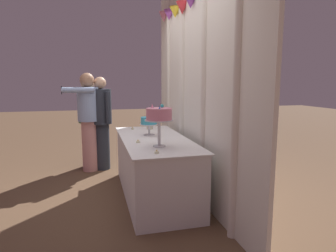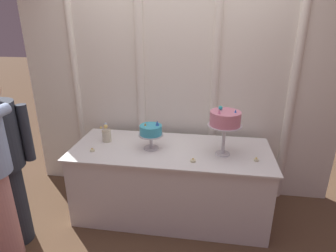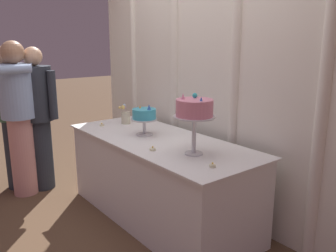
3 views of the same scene
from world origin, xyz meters
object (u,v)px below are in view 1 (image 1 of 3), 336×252
object	(u,v)px
cake_display_nearright	(159,116)
guest_girl_blue_dress	(88,118)
flower_vase	(149,124)
tealight_near_left	(138,142)
guest_man_dark_suit	(89,118)
cake_table	(154,167)
cake_display_nearleft	(149,122)
tealight_far_left	(133,129)
tealight_near_right	(157,152)
guest_man_pink_jacket	(101,120)

from	to	relation	value
cake_display_nearright	guest_girl_blue_dress	size ratio (longest dim) A/B	0.29
flower_vase	tealight_near_left	distance (m)	0.97
guest_man_dark_suit	flower_vase	bearing A→B (deg)	46.13
cake_table	guest_man_dark_suit	bearing A→B (deg)	-152.18
cake_display_nearleft	guest_girl_blue_dress	size ratio (longest dim) A/B	0.18
tealight_near_left	guest_man_dark_suit	bearing A→B (deg)	-162.17
cake_table	guest_man_dark_suit	size ratio (longest dim) A/B	1.26
cake_table	guest_man_dark_suit	xyz separation A→B (m)	(-1.52, -0.80, 0.47)
cake_display_nearleft	tealight_far_left	world-z (taller)	cake_display_nearleft
tealight_near_right	guest_girl_blue_dress	distance (m)	2.20
cake_table	cake_display_nearleft	size ratio (longest dim) A/B	6.67
cake_display_nearleft	flower_vase	world-z (taller)	cake_display_nearleft
tealight_far_left	guest_man_pink_jacket	distance (m)	0.75
cake_display_nearleft	guest_girl_blue_dress	bearing A→B (deg)	-144.81
tealight_far_left	tealight_near_left	distance (m)	0.97
guest_man_dark_suit	tealight_far_left	bearing A→B (deg)	38.94
cake_display_nearleft	cake_display_nearright	distance (m)	0.71
tealight_near_right	cake_table	bearing A→B (deg)	170.08
cake_display_nearleft	cake_display_nearright	xyz separation A→B (m)	(0.69, -0.02, 0.16)
guest_girl_blue_dress	tealight_near_left	bearing A→B (deg)	20.44
cake_display_nearright	flower_vase	size ratio (longest dim) A/B	2.21
guest_girl_blue_dress	flower_vase	bearing A→B (deg)	54.84
cake_table	tealight_far_left	bearing A→B (deg)	-167.05
tealight_near_left	guest_man_pink_jacket	size ratio (longest dim) A/B	0.03
tealight_far_left	guest_man_dark_suit	size ratio (longest dim) A/B	0.03
tealight_far_left	tealight_near_left	bearing A→B (deg)	-4.02
tealight_near_left	guest_man_pink_jacket	distance (m)	1.62
cake_table	cake_display_nearright	bearing A→B (deg)	-5.28
flower_vase	guest_man_pink_jacket	world-z (taller)	guest_man_pink_jacket
cake_display_nearright	guest_man_dark_suit	world-z (taller)	guest_man_dark_suit
tealight_near_left	guest_girl_blue_dress	bearing A→B (deg)	-159.56
cake_display_nearleft	cake_display_nearright	size ratio (longest dim) A/B	0.63
tealight_near_right	guest_man_dark_suit	xyz separation A→B (m)	(-2.31, -0.66, 0.08)
guest_man_pink_jacket	guest_man_dark_suit	size ratio (longest dim) A/B	0.99
tealight_far_left	flower_vase	bearing A→B (deg)	76.38
tealight_near_left	guest_man_dark_suit	world-z (taller)	guest_man_dark_suit
guest_man_pink_jacket	flower_vase	bearing A→B (deg)	45.73
tealight_far_left	cake_table	bearing A→B (deg)	12.95
cake_display_nearleft	guest_man_pink_jacket	size ratio (longest dim) A/B	0.19
tealight_near_left	guest_girl_blue_dress	size ratio (longest dim) A/B	0.03
flower_vase	guest_man_pink_jacket	size ratio (longest dim) A/B	0.14
cake_table	tealight_near_left	distance (m)	0.51
tealight_near_right	guest_man_dark_suit	bearing A→B (deg)	-163.98
tealight_near_right	guest_girl_blue_dress	xyz separation A→B (m)	(-2.09, -0.67, 0.11)
tealight_far_left	tealight_near_left	world-z (taller)	tealight_near_left
cake_display_nearright	guest_man_pink_jacket	size ratio (longest dim) A/B	0.30
tealight_near_right	guest_man_pink_jacket	size ratio (longest dim) A/B	0.03
cake_display_nearright	tealight_far_left	xyz separation A→B (m)	(-1.24, -0.12, -0.33)
cake_table	cake_display_nearleft	distance (m)	0.59
flower_vase	guest_girl_blue_dress	xyz separation A→B (m)	(-0.62, -0.88, 0.05)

